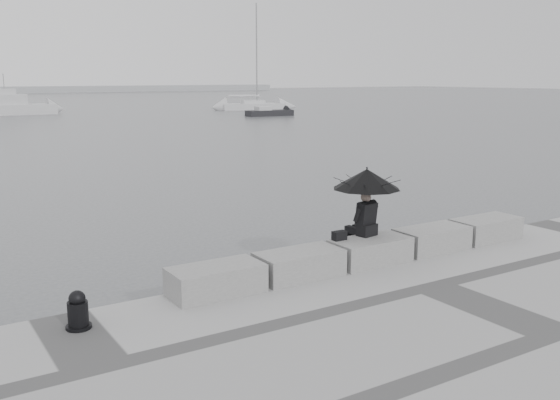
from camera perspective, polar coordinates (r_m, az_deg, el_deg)
ground at (r=13.07m, az=6.88°, el=-7.35°), size 360.00×360.00×0.00m
stone_block_far_left at (r=10.72m, az=-5.87°, el=-7.31°), size 1.60×0.80×0.50m
stone_block_left at (r=11.53m, az=1.76°, el=-5.91°), size 1.60×0.80×0.50m
stone_block_centre at (r=12.52m, az=8.26°, el=-4.63°), size 1.60×0.80×0.50m
stone_block_right at (r=13.65m, az=13.72°, el=-3.50°), size 1.60×0.80×0.50m
stone_block_far_right at (r=14.89m, az=18.30°, el=-2.53°), size 1.60×0.80×0.50m
seated_person at (r=12.50m, az=7.94°, el=1.40°), size 1.36×1.36×1.39m
bag at (r=12.27m, az=5.44°, el=-3.26°), size 0.28×0.16×0.18m
mooring_bollard at (r=9.74m, az=-17.99°, el=-9.80°), size 0.37×0.37×0.59m
sailboat_right at (r=78.45m, az=-2.47°, el=8.62°), size 8.17×4.35×12.90m
motor_cruiser at (r=74.42m, az=-23.13°, el=7.87°), size 8.71×3.18×4.50m
small_motorboat at (r=66.64m, az=-0.97°, el=7.98°), size 5.15×1.86×1.10m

